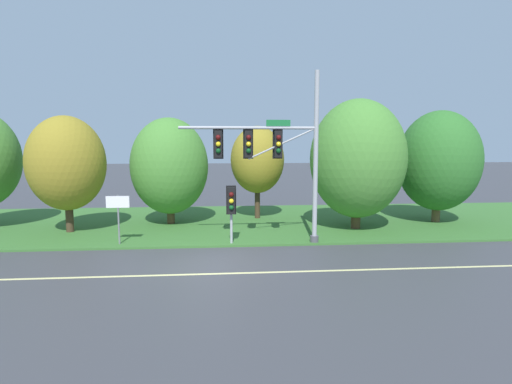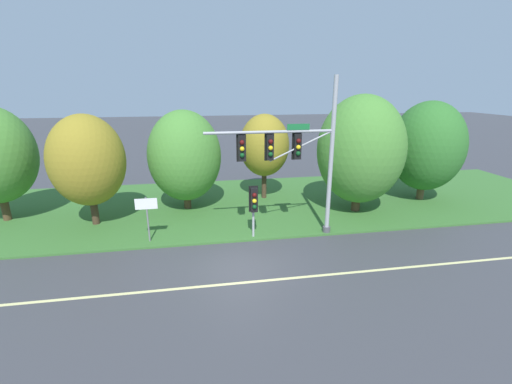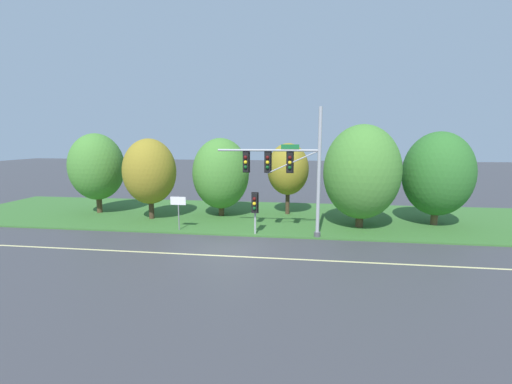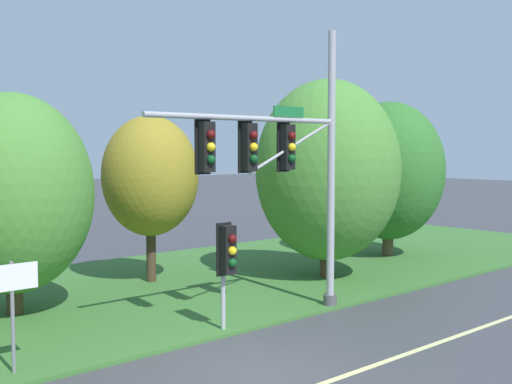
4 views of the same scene
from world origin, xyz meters
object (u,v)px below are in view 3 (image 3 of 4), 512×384
tree_mid_verge (288,169)px  tree_right_far (438,174)px  tree_left_of_mast (150,172)px  pedestrian_signal_near_kerb (255,205)px  route_sign_post (178,206)px  tree_behind_signpost (221,174)px  tree_tall_centre (362,172)px  tree_nearest_road (97,167)px  traffic_signal_mast (288,168)px

tree_mid_verge → tree_right_far: tree_right_far is taller
tree_left_of_mast → tree_mid_verge: size_ratio=1.06×
pedestrian_signal_near_kerb → route_sign_post: bearing=174.9°
tree_behind_signpost → tree_mid_verge: size_ratio=1.07×
tree_tall_centre → tree_right_far: (5.37, 1.40, -0.19)m
tree_mid_verge → tree_right_far: (10.49, -2.07, -0.01)m
pedestrian_signal_near_kerb → tree_right_far: size_ratio=0.42×
tree_left_of_mast → tree_mid_verge: 10.65m
tree_behind_signpost → tree_right_far: 15.68m
tree_mid_verge → tree_behind_signpost: bearing=-166.4°
tree_nearest_road → tree_tall_centre: bearing=-5.3°
pedestrian_signal_near_kerb → route_sign_post: (-5.19, 0.47, -0.32)m
route_sign_post → tree_right_far: (17.44, 3.86, 2.02)m
tree_nearest_road → tree_mid_verge: tree_nearest_road is taller
tree_left_of_mast → tree_tall_centre: size_ratio=0.87×
tree_mid_verge → tree_tall_centre: 6.18m
tree_behind_signpost → tree_right_far: (15.66, -0.81, 0.27)m
traffic_signal_mast → tree_right_far: size_ratio=1.21×
tree_behind_signpost → tree_tall_centre: (10.29, -2.21, 0.46)m
tree_behind_signpost → tree_tall_centre: 10.54m
pedestrian_signal_near_kerb → route_sign_post: size_ratio=1.18×
traffic_signal_mast → tree_behind_signpost: size_ratio=1.30×
traffic_signal_mast → tree_mid_verge: (-0.29, 6.32, -0.66)m
traffic_signal_mast → tree_tall_centre: traffic_signal_mast is taller
tree_nearest_road → tree_left_of_mast: tree_nearest_road is taller
tree_left_of_mast → tree_right_far: bearing=2.7°
tree_tall_centre → tree_left_of_mast: bearing=178.4°
tree_nearest_road → tree_tall_centre: (20.54, -1.91, 0.03)m
route_sign_post → tree_left_of_mast: bearing=138.4°
traffic_signal_mast → pedestrian_signal_near_kerb: traffic_signal_mast is taller
tree_mid_verge → tree_right_far: size_ratio=0.87×
tree_nearest_road → pedestrian_signal_near_kerb: bearing=-19.5°
tree_nearest_road → tree_mid_verge: 15.50m
route_sign_post → tree_right_far: bearing=12.5°
tree_mid_verge → traffic_signal_mast: bearing=-87.4°
tree_mid_verge → tree_right_far: bearing=-11.1°
pedestrian_signal_near_kerb → tree_mid_verge: tree_mid_verge is taller
route_sign_post → tree_tall_centre: bearing=11.5°
pedestrian_signal_near_kerb → tree_left_of_mast: 9.24m
pedestrian_signal_near_kerb → tree_right_far: bearing=19.5°
traffic_signal_mast → tree_behind_signpost: bearing=137.2°
tree_right_far → route_sign_post: bearing=-167.5°
traffic_signal_mast → tree_left_of_mast: bearing=162.6°
tree_left_of_mast → route_sign_post: bearing=-41.6°
tree_left_of_mast → tree_behind_signpost: 5.34m
tree_left_of_mast → tree_tall_centre: (15.32, -0.43, 0.20)m
tree_nearest_road → tree_behind_signpost: 10.26m
tree_tall_centre → traffic_signal_mast: bearing=-149.4°
route_sign_post → tree_nearest_road: bearing=152.7°
tree_nearest_road → tree_left_of_mast: 5.42m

